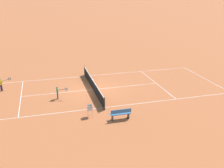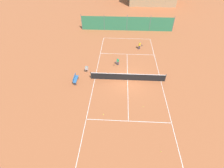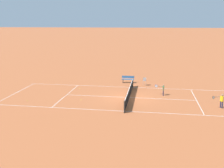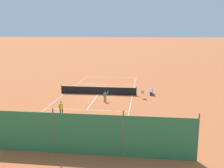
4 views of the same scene
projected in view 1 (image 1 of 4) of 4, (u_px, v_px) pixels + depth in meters
The scene contains 12 objects.
ground_plane at pixel (93, 90), 24.41m from camera, with size 600.00×600.00×0.00m, color #B25B33.
court_line_markings at pixel (93, 89), 24.41m from camera, with size 8.25×23.85×0.01m.
tennis_net at pixel (93, 84), 24.24m from camera, with size 9.18×0.08×1.06m.
player_far_baseline at pixel (58, 92), 22.14m from camera, with size 0.42×0.94×1.12m.
player_near_service at pixel (1, 83), 23.90m from camera, with size 0.54×1.04×1.24m.
tennis_ball_near_corner at pixel (96, 106), 20.98m from camera, with size 0.07×0.07×0.07m, color #CCE033.
tennis_ball_alley_left at pixel (161, 93), 23.59m from camera, with size 0.07×0.07×0.07m, color #CCE033.
tennis_ball_mid_court at pixel (132, 80), 26.94m from camera, with size 0.07×0.07×0.07m, color #CCE033.
tennis_ball_by_net_left at pixel (22, 108), 20.58m from camera, with size 0.07×0.07×0.07m, color #CCE033.
tennis_ball_far_corner at pixel (171, 73), 29.10m from camera, with size 0.07×0.07×0.07m, color #CCE033.
ball_hopper at pixel (90, 108), 19.04m from camera, with size 0.36×0.36×0.89m.
courtside_bench at pixel (121, 114), 18.69m from camera, with size 0.36×1.50×0.84m.
Camera 1 is at (-22.40, 4.33, 8.87)m, focal length 42.00 mm.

